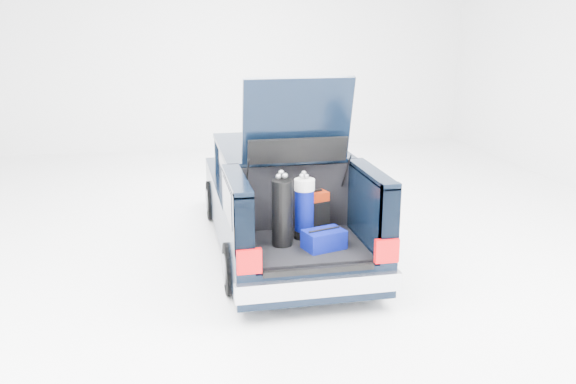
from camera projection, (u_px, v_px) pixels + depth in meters
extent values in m
plane|color=white|center=(281.00, 247.00, 8.57)|extent=(14.00, 14.00, 0.00)
cube|color=black|center=(273.00, 200.00, 9.05)|extent=(1.75, 3.00, 0.70)
cube|color=black|center=(257.00, 180.00, 10.55)|extent=(1.70, 0.30, 0.50)
cube|color=#B3B3BA|center=(256.00, 182.00, 10.70)|extent=(1.72, 0.10, 0.22)
cube|color=black|center=(279.00, 167.00, 8.40)|extent=(1.55, 1.95, 0.54)
cube|color=black|center=(279.00, 147.00, 8.32)|extent=(1.62, 2.05, 0.06)
cube|color=black|center=(305.00, 265.00, 7.06)|extent=(1.75, 1.30, 0.40)
cube|color=black|center=(305.00, 246.00, 7.02)|extent=(1.32, 1.18, 0.05)
cube|color=black|center=(237.00, 218.00, 6.74)|extent=(0.20, 1.30, 0.85)
cube|color=black|center=(371.00, 209.00, 7.04)|extent=(0.20, 1.30, 0.85)
cube|color=black|center=(236.00, 180.00, 6.62)|extent=(0.20, 1.30, 0.06)
cube|color=black|center=(372.00, 173.00, 6.92)|extent=(0.20, 1.30, 0.06)
cube|color=black|center=(294.00, 199.00, 7.47)|extent=(1.36, 0.08, 0.84)
cube|color=#B3B3BA|center=(320.00, 287.00, 6.41)|extent=(1.80, 0.12, 0.20)
cube|color=#A60709|center=(249.00, 261.00, 6.20)|extent=(0.26, 0.07, 0.26)
cube|color=#A60709|center=(387.00, 251.00, 6.48)|extent=(0.26, 0.07, 0.26)
cube|color=black|center=(319.00, 270.00, 6.40)|extent=(1.20, 0.06, 0.06)
cube|color=black|center=(297.00, 121.00, 7.04)|extent=(1.28, 0.33, 1.03)
cube|color=black|center=(297.00, 108.00, 7.04)|extent=(0.95, 0.17, 0.54)
cylinder|color=black|center=(213.00, 200.00, 9.70)|extent=(0.20, 0.62, 0.62)
cylinder|color=slate|center=(213.00, 200.00, 9.70)|extent=(0.23, 0.36, 0.36)
cylinder|color=black|center=(313.00, 195.00, 10.01)|extent=(0.20, 0.62, 0.62)
cylinder|color=slate|center=(313.00, 195.00, 10.01)|extent=(0.23, 0.36, 0.36)
cylinder|color=black|center=(233.00, 269.00, 7.06)|extent=(0.20, 0.62, 0.62)
cylinder|color=slate|center=(233.00, 269.00, 7.06)|extent=(0.23, 0.36, 0.36)
cylinder|color=black|center=(368.00, 258.00, 7.37)|extent=(0.20, 0.62, 0.62)
cylinder|color=slate|center=(368.00, 258.00, 7.37)|extent=(0.23, 0.36, 0.36)
cube|color=maroon|center=(314.00, 212.00, 7.36)|extent=(0.36, 0.29, 0.50)
cube|color=black|center=(314.00, 191.00, 7.28)|extent=(0.21, 0.10, 0.03)
cube|color=black|center=(316.00, 218.00, 7.28)|extent=(0.32, 0.11, 0.38)
cylinder|color=black|center=(282.00, 213.00, 6.88)|extent=(0.25, 0.27, 0.78)
cube|color=white|center=(281.00, 208.00, 6.96)|extent=(0.09, 0.02, 0.28)
sphere|color=#99999E|center=(279.00, 176.00, 6.77)|extent=(0.06, 0.06, 0.06)
sphere|color=#99999E|center=(285.00, 176.00, 6.73)|extent=(0.06, 0.06, 0.06)
cylinder|color=black|center=(304.00, 234.00, 7.21)|extent=(0.24, 0.24, 0.09)
cylinder|color=#040A62|center=(304.00, 210.00, 7.13)|extent=(0.22, 0.22, 0.51)
cylinder|color=white|center=(304.00, 185.00, 7.05)|extent=(0.24, 0.24, 0.13)
sphere|color=#99999E|center=(306.00, 176.00, 7.04)|extent=(0.06, 0.06, 0.06)
sphere|color=#99999E|center=(304.00, 173.00, 7.04)|extent=(0.06, 0.06, 0.06)
cube|color=#040A62|center=(324.00, 239.00, 6.85)|extent=(0.51, 0.41, 0.21)
cylinder|color=black|center=(324.00, 230.00, 6.82)|extent=(0.38, 0.13, 0.02)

